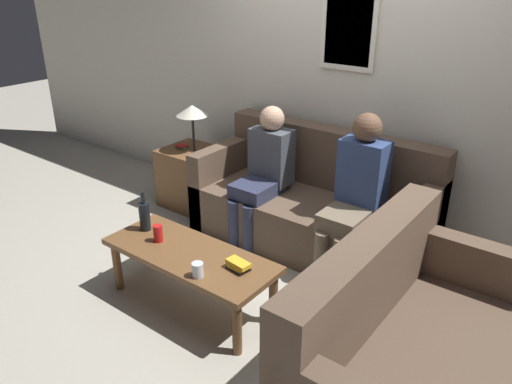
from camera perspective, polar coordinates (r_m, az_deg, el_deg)
The scene contains 13 objects.
ground_plane at distance 4.00m, azimuth 2.44°, elevation -8.45°, with size 16.00×16.00×0.00m, color #ADA899.
wall_back at distance 4.28m, azimuth 10.38°, elevation 12.36°, with size 9.00×0.08×2.60m.
couch_main at distance 4.22m, azimuth 6.57°, elevation -1.70°, with size 1.97×0.86×0.94m.
couch_side at distance 2.83m, azimuth 16.79°, elevation -17.46°, with size 0.86×1.56×0.94m.
coffee_table at distance 3.42m, azimuth -7.56°, elevation -7.69°, with size 1.24×0.49×0.42m.
side_table_with_lamp at distance 4.91m, azimuth -7.42°, elevation 2.15°, with size 0.50×0.50×1.01m.
wine_bottle at distance 3.67m, azimuth -12.62°, elevation -2.64°, with size 0.08×0.08×0.30m.
drinking_glass at distance 3.12m, azimuth -6.68°, elevation -8.83°, with size 0.07×0.07×0.10m.
book_stack at distance 3.17m, azimuth -2.02°, elevation -8.37°, with size 0.17×0.12×0.06m.
soda_can at distance 3.53m, azimuth -11.14°, elevation -4.66°, with size 0.07×0.07×0.12m.
person_left at distance 4.16m, azimuth 0.90°, elevation 2.56°, with size 0.34×0.57×1.14m.
person_right at distance 3.74m, azimuth 11.30°, elevation 0.16°, with size 0.34×0.59×1.22m.
teddy_bear at distance 3.21m, azimuth 5.82°, elevation -14.64°, with size 0.22×0.22×0.35m.
Camera 1 is at (1.90, -2.77, 2.16)m, focal length 35.00 mm.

